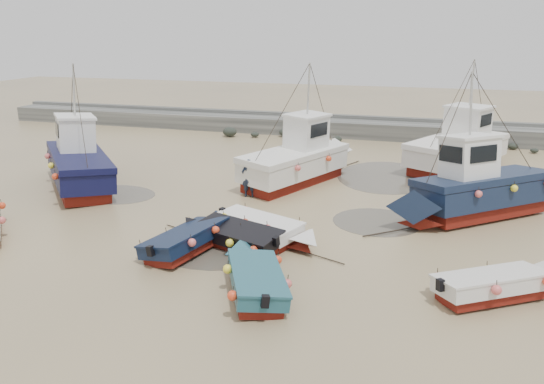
{
  "coord_description": "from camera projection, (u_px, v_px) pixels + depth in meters",
  "views": [
    {
      "loc": [
        5.22,
        -18.04,
        7.91
      ],
      "look_at": [
        -0.74,
        2.15,
        1.4
      ],
      "focal_mm": 35.0,
      "sensor_mm": 36.0,
      "label": 1
    }
  ],
  "objects": [
    {
      "name": "ground",
      "position": [
        275.0,
        244.0,
        20.28
      ],
      "size": [
        120.0,
        120.0,
        0.0
      ],
      "primitive_type": "plane",
      "color": "tan",
      "rests_on": "ground"
    },
    {
      "name": "seawall",
      "position": [
        356.0,
        129.0,
        40.23
      ],
      "size": [
        60.0,
        4.92,
        1.5
      ],
      "color": "slate",
      "rests_on": "ground"
    },
    {
      "name": "puddle_a",
      "position": [
        214.0,
        247.0,
        20.05
      ],
      "size": [
        5.0,
        5.0,
        0.01
      ],
      "primitive_type": "cylinder",
      "color": "#4E493D",
      "rests_on": "ground"
    },
    {
      "name": "puddle_b",
      "position": [
        377.0,
        222.0,
        22.65
      ],
      "size": [
        3.75,
        3.75,
        0.01
      ],
      "primitive_type": "cylinder",
      "color": "#4E493D",
      "rests_on": "ground"
    },
    {
      "name": "puddle_c",
      "position": [
        114.0,
        194.0,
        26.41
      ],
      "size": [
        4.31,
        4.31,
        0.01
      ],
      "primitive_type": "cylinder",
      "color": "#4E493D",
      "rests_on": "ground"
    },
    {
      "name": "puddle_d",
      "position": [
        386.0,
        176.0,
        29.59
      ],
      "size": [
        5.4,
        5.4,
        0.01
      ],
      "primitive_type": "cylinder",
      "color": "#4E493D",
      "rests_on": "ground"
    },
    {
      "name": "dinghy_1",
      "position": [
        194.0,
        235.0,
        19.71
      ],
      "size": [
        2.68,
        5.79,
        1.43
      ],
      "rotation": [
        0.0,
        0.0,
        -0.24
      ],
      "color": "maroon",
      "rests_on": "ground"
    },
    {
      "name": "dinghy_2",
      "position": [
        253.0,
        274.0,
        16.59
      ],
      "size": [
        3.11,
        5.33,
        1.43
      ],
      "rotation": [
        0.0,
        0.0,
        0.45
      ],
      "color": "maroon",
      "rests_on": "ground"
    },
    {
      "name": "dinghy_3",
      "position": [
        503.0,
        282.0,
        16.08
      ],
      "size": [
        5.14,
        3.67,
        1.43
      ],
      "rotation": [
        0.0,
        0.0,
        -1.0
      ],
      "color": "maroon",
      "rests_on": "ground"
    },
    {
      "name": "dinghy_4",
      "position": [
        232.0,
        232.0,
        20.03
      ],
      "size": [
        5.55,
        2.76,
        1.43
      ],
      "rotation": [
        0.0,
        0.0,
        1.23
      ],
      "color": "maroon",
      "rests_on": "ground"
    },
    {
      "name": "dinghy_5",
      "position": [
        264.0,
        228.0,
        20.46
      ],
      "size": [
        5.68,
        3.18,
        1.43
      ],
      "rotation": [
        0.0,
        0.0,
        -1.95
      ],
      "color": "maroon",
      "rests_on": "ground"
    },
    {
      "name": "cabin_boat_0",
      "position": [
        76.0,
        161.0,
        27.49
      ],
      "size": [
        7.9,
        8.43,
        6.22
      ],
      "rotation": [
        0.0,
        0.0,
        0.74
      ],
      "color": "maroon",
      "rests_on": "ground"
    },
    {
      "name": "cabin_boat_1",
      "position": [
        301.0,
        157.0,
        28.18
      ],
      "size": [
        5.37,
        9.45,
        6.22
      ],
      "rotation": [
        0.0,
        0.0,
        -0.43
      ],
      "color": "maroon",
      "rests_on": "ground"
    },
    {
      "name": "cabin_boat_2",
      "position": [
        475.0,
        188.0,
        22.68
      ],
      "size": [
        7.85,
        6.92,
        6.22
      ],
      "rotation": [
        0.0,
        0.0,
        2.28
      ],
      "color": "maroon",
      "rests_on": "ground"
    },
    {
      "name": "cabin_boat_3",
      "position": [
        462.0,
        146.0,
        31.09
      ],
      "size": [
        6.67,
        9.94,
        6.22
      ],
      "rotation": [
        0.0,
        0.0,
        -0.49
      ],
      "color": "maroon",
      "rests_on": "ground"
    },
    {
      "name": "person",
      "position": [
        249.0,
        197.0,
        26.02
      ],
      "size": [
        0.76,
        0.57,
        1.9
      ],
      "primitive_type": "imported",
      "rotation": [
        0.0,
        0.0,
        3.32
      ],
      "color": "#192133",
      "rests_on": "ground"
    }
  ]
}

